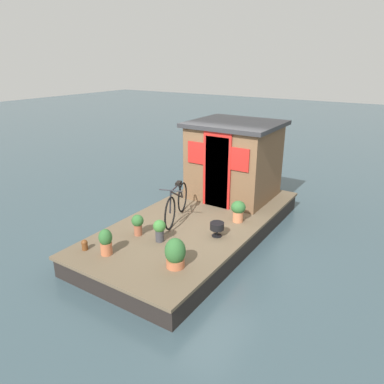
# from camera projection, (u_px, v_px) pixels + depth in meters

# --- Properties ---
(ground_plane) EXTENTS (60.00, 60.00, 0.00)m
(ground_plane) POSITION_uv_depth(u_px,v_px,m) (197.00, 237.00, 8.23)
(ground_plane) COLOR #384C54
(houseboat_deck) EXTENTS (5.70, 2.73, 0.44)m
(houseboat_deck) POSITION_uv_depth(u_px,v_px,m) (197.00, 228.00, 8.15)
(houseboat_deck) COLOR brown
(houseboat_deck) RESTS_ON ground_plane
(houseboat_cabin) EXTENTS (1.93, 2.13, 1.91)m
(houseboat_cabin) POSITION_uv_depth(u_px,v_px,m) (234.00, 160.00, 9.10)
(houseboat_cabin) COLOR brown
(houseboat_cabin) RESTS_ON houseboat_deck
(bicycle) EXTENTS (1.57, 0.65, 0.84)m
(bicycle) POSITION_uv_depth(u_px,v_px,m) (177.00, 203.00, 7.91)
(bicycle) COLOR black
(bicycle) RESTS_ON houseboat_deck
(potted_plant_rosemary) EXTENTS (0.25, 0.25, 0.44)m
(potted_plant_rosemary) POSITION_uv_depth(u_px,v_px,m) (160.00, 229.00, 7.01)
(potted_plant_rosemary) COLOR #38383D
(potted_plant_rosemary) RESTS_ON houseboat_deck
(potted_plant_succulent) EXTENTS (0.36, 0.36, 0.54)m
(potted_plant_succulent) POSITION_uv_depth(u_px,v_px,m) (175.00, 253.00, 6.13)
(potted_plant_succulent) COLOR #B2603D
(potted_plant_succulent) RESTS_ON houseboat_deck
(potted_plant_sage) EXTENTS (0.24, 0.24, 0.44)m
(potted_plant_sage) POSITION_uv_depth(u_px,v_px,m) (138.00, 223.00, 7.26)
(potted_plant_sage) COLOR #935138
(potted_plant_sage) RESTS_ON houseboat_deck
(potted_plant_thyme) EXTENTS (0.24, 0.24, 0.50)m
(potted_plant_thyme) POSITION_uv_depth(u_px,v_px,m) (106.00, 241.00, 6.53)
(potted_plant_thyme) COLOR #B2603D
(potted_plant_thyme) RESTS_ON houseboat_deck
(potted_plant_geranium) EXTENTS (0.32, 0.32, 0.48)m
(potted_plant_geranium) POSITION_uv_depth(u_px,v_px,m) (238.00, 210.00, 7.85)
(potted_plant_geranium) COLOR #C6754C
(potted_plant_geranium) RESTS_ON houseboat_deck
(charcoal_grill) EXTENTS (0.28, 0.28, 0.30)m
(charcoal_grill) POSITION_uv_depth(u_px,v_px,m) (217.00, 227.00, 7.22)
(charcoal_grill) COLOR black
(charcoal_grill) RESTS_ON houseboat_deck
(mooring_bollard) EXTENTS (0.12, 0.12, 0.20)m
(mooring_bollard) POSITION_uv_depth(u_px,v_px,m) (85.00, 245.00, 6.74)
(mooring_bollard) COLOR brown
(mooring_bollard) RESTS_ON houseboat_deck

